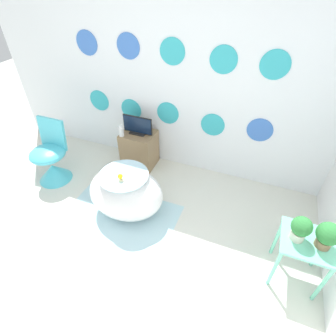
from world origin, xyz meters
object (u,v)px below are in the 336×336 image
at_px(bathtub, 126,193).
at_px(potted_plant_right, 328,235).
at_px(potted_plant_left, 301,228).
at_px(vase, 121,131).
at_px(chair, 51,162).
at_px(tv, 138,126).

bearing_deg(bathtub, potted_plant_right, -4.83).
bearing_deg(potted_plant_left, potted_plant_right, -0.00).
relative_size(vase, potted_plant_right, 0.63).
height_order(bathtub, chair, chair).
bearing_deg(chair, bathtub, -7.30).
distance_m(tv, vase, 0.22).
relative_size(tv, potted_plant_left, 1.74).
xyz_separation_m(tv, potted_plant_left, (1.96, -1.02, 0.04)).
height_order(vase, potted_plant_right, potted_plant_right).
height_order(chair, potted_plant_right, chair).
bearing_deg(bathtub, potted_plant_left, -5.37).
xyz_separation_m(bathtub, vase, (-0.43, 0.72, 0.29)).
distance_m(chair, potted_plant_left, 2.92).
height_order(chair, tv, chair).
bearing_deg(potted_plant_left, tv, 152.66).
bearing_deg(bathtub, chair, 172.70).
relative_size(chair, vase, 5.30).
bearing_deg(chair, potted_plant_right, -5.77).
distance_m(tv, potted_plant_left, 2.21).
relative_size(bathtub, chair, 1.05).
xyz_separation_m(chair, tv, (0.91, 0.71, 0.34)).
height_order(bathtub, potted_plant_left, potted_plant_left).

